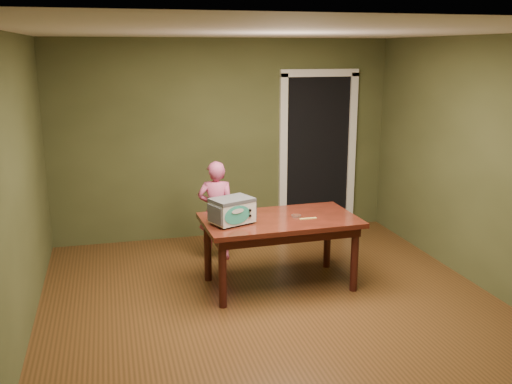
# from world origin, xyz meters

# --- Properties ---
(floor) EXTENTS (5.00, 5.00, 0.00)m
(floor) POSITION_xyz_m (0.00, 0.00, 0.00)
(floor) COLOR brown
(floor) RESTS_ON ground
(room_shell) EXTENTS (4.52, 5.02, 2.61)m
(room_shell) POSITION_xyz_m (0.00, 0.00, 1.71)
(room_shell) COLOR #4A502A
(room_shell) RESTS_ON ground
(doorway) EXTENTS (1.10, 0.66, 2.25)m
(doorway) POSITION_xyz_m (1.30, 2.78, 1.06)
(doorway) COLOR black
(doorway) RESTS_ON ground
(dining_table) EXTENTS (1.63, 0.95, 0.75)m
(dining_table) POSITION_xyz_m (0.20, 0.63, 0.65)
(dining_table) COLOR #39150C
(dining_table) RESTS_ON floor
(toy_oven) EXTENTS (0.49, 0.41, 0.26)m
(toy_oven) POSITION_xyz_m (-0.32, 0.57, 0.89)
(toy_oven) COLOR #4C4F54
(toy_oven) RESTS_ON dining_table
(baking_pan) EXTENTS (0.10, 0.10, 0.02)m
(baking_pan) POSITION_xyz_m (0.38, 0.63, 0.76)
(baking_pan) COLOR silver
(baking_pan) RESTS_ON dining_table
(spatula) EXTENTS (0.18, 0.03, 0.01)m
(spatula) POSITION_xyz_m (0.47, 0.53, 0.75)
(spatula) COLOR #DDC760
(spatula) RESTS_ON dining_table
(child) EXTENTS (0.49, 0.38, 1.20)m
(child) POSITION_xyz_m (-0.29, 1.60, 0.60)
(child) COLOR #DF5B8F
(child) RESTS_ON floor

